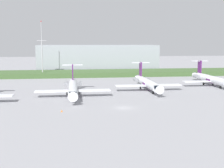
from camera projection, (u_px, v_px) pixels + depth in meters
name	position (u px, v px, depth m)	size (l,w,h in m)	color
ground_plane	(109.00, 89.00, 104.71)	(500.00, 500.00, 0.00)	#939399
grass_berm	(98.00, 73.00, 149.08)	(320.00, 20.00, 2.25)	#426033
regional_jet_third	(73.00, 88.00, 92.04)	(22.81, 31.00, 9.00)	silver
regional_jet_fourth	(147.00, 83.00, 103.50)	(22.81, 31.00, 9.00)	silver
regional_jet_fifth	(211.00, 79.00, 114.30)	(22.81, 31.00, 9.00)	silver
antenna_mast	(42.00, 54.00, 141.67)	(4.40, 0.50, 26.49)	#B2B2B7
distant_hangar	(97.00, 58.00, 172.57)	(66.63, 26.63, 14.91)	#9EA3AD
safety_cone_front_marker	(62.00, 111.00, 70.73)	(0.44, 0.44, 0.55)	orange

